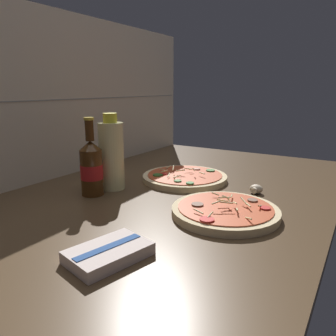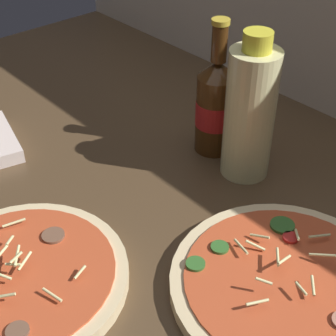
{
  "view_description": "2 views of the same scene",
  "coord_description": "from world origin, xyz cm",
  "px_view_note": "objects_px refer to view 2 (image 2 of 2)",
  "views": [
    {
      "loc": [
        -78.06,
        -48.86,
        34.25
      ],
      "look_at": [
        5.88,
        2.81,
        9.86
      ],
      "focal_mm": 35.0,
      "sensor_mm": 36.0,
      "label": 1
    },
    {
      "loc": [
        41.46,
        -35.65,
        53.73
      ],
      "look_at": [
        -1.97,
        2.98,
        10.64
      ],
      "focal_mm": 55.0,
      "sensor_mm": 36.0,
      "label": 2
    }
  ],
  "objects_px": {
    "pizza_near": "(21,278)",
    "oil_bottle": "(250,113)",
    "beer_bottle": "(216,105)",
    "pizza_far": "(286,285)"
  },
  "relations": [
    {
      "from": "pizza_far",
      "to": "beer_bottle",
      "type": "height_order",
      "value": "beer_bottle"
    },
    {
      "from": "pizza_far",
      "to": "beer_bottle",
      "type": "bearing_deg",
      "value": 150.49
    },
    {
      "from": "beer_bottle",
      "to": "oil_bottle",
      "type": "bearing_deg",
      "value": -6.73
    },
    {
      "from": "pizza_near",
      "to": "oil_bottle",
      "type": "relative_size",
      "value": 1.14
    },
    {
      "from": "pizza_near",
      "to": "oil_bottle",
      "type": "xyz_separation_m",
      "value": [
        0.03,
        0.4,
        0.1
      ]
    },
    {
      "from": "pizza_far",
      "to": "oil_bottle",
      "type": "height_order",
      "value": "oil_bottle"
    },
    {
      "from": "pizza_near",
      "to": "pizza_far",
      "type": "xyz_separation_m",
      "value": [
        0.23,
        0.24,
        -0.0
      ]
    },
    {
      "from": "pizza_near",
      "to": "pizza_far",
      "type": "distance_m",
      "value": 0.34
    },
    {
      "from": "oil_bottle",
      "to": "beer_bottle",
      "type": "bearing_deg",
      "value": 173.27
    },
    {
      "from": "pizza_near",
      "to": "oil_bottle",
      "type": "height_order",
      "value": "oil_bottle"
    }
  ]
}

